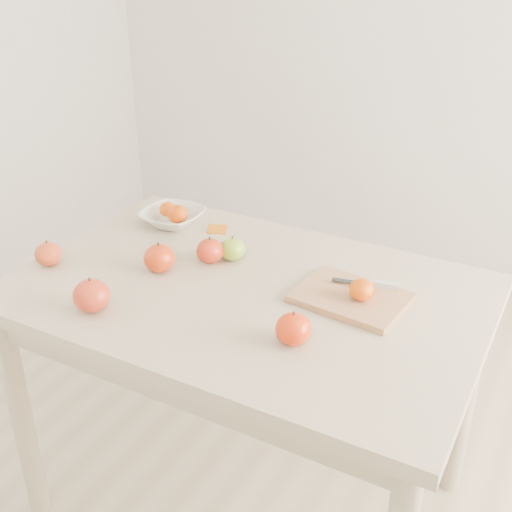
% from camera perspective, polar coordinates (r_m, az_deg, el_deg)
% --- Properties ---
extents(ground, '(3.50, 3.50, 0.00)m').
position_cam_1_polar(ground, '(2.14, -0.68, -20.49)').
color(ground, '#C6B293').
rests_on(ground, ground).
extents(table, '(1.20, 0.80, 0.75)m').
position_cam_1_polar(table, '(1.71, -0.80, -5.70)').
color(table, beige).
rests_on(table, ground).
extents(cutting_board, '(0.29, 0.22, 0.02)m').
position_cam_1_polar(cutting_board, '(1.62, 8.40, -3.68)').
color(cutting_board, tan).
rests_on(cutting_board, table).
extents(board_tangerine, '(0.06, 0.06, 0.05)m').
position_cam_1_polar(board_tangerine, '(1.58, 9.37, -2.98)').
color(board_tangerine, '#CE4E07').
rests_on(board_tangerine, cutting_board).
extents(fruit_bowl, '(0.19, 0.19, 0.05)m').
position_cam_1_polar(fruit_bowl, '(2.02, -7.42, 3.44)').
color(fruit_bowl, white).
rests_on(fruit_bowl, table).
extents(bowl_tangerine_near, '(0.05, 0.05, 0.05)m').
position_cam_1_polar(bowl_tangerine_near, '(2.04, -7.86, 4.14)').
color(bowl_tangerine_near, '#D76507').
rests_on(bowl_tangerine_near, fruit_bowl).
extents(bowl_tangerine_far, '(0.06, 0.06, 0.06)m').
position_cam_1_polar(bowl_tangerine_far, '(1.99, -7.00, 3.73)').
color(bowl_tangerine_far, '#D55507').
rests_on(bowl_tangerine_far, fruit_bowl).
extents(orange_peel_a, '(0.07, 0.06, 0.01)m').
position_cam_1_polar(orange_peel_a, '(1.97, -3.49, 2.27)').
color(orange_peel_a, '#C7620E').
rests_on(orange_peel_a, table).
extents(orange_peel_b, '(0.05, 0.04, 0.01)m').
position_cam_1_polar(orange_peel_b, '(1.86, -3.60, 0.73)').
color(orange_peel_b, orange).
rests_on(orange_peel_b, table).
extents(paring_knife, '(0.17, 0.06, 0.01)m').
position_cam_1_polar(paring_knife, '(1.66, 10.81, -2.47)').
color(paring_knife, silver).
rests_on(paring_knife, cutting_board).
extents(apple_green, '(0.07, 0.07, 0.06)m').
position_cam_1_polar(apple_green, '(1.79, -2.09, 0.61)').
color(apple_green, '#639616').
rests_on(apple_green, table).
extents(apple_red_c, '(0.09, 0.09, 0.08)m').
position_cam_1_polar(apple_red_c, '(1.60, -14.41, -3.43)').
color(apple_red_c, '#A70914').
rests_on(apple_red_c, table).
extents(apple_red_d, '(0.07, 0.07, 0.07)m').
position_cam_1_polar(apple_red_d, '(1.85, -17.96, 0.17)').
color(apple_red_d, '#A00E16').
rests_on(apple_red_d, table).
extents(apple_red_e, '(0.08, 0.08, 0.07)m').
position_cam_1_polar(apple_red_e, '(1.44, 3.34, -6.49)').
color(apple_red_e, '#A70A05').
rests_on(apple_red_e, table).
extents(apple_red_b, '(0.08, 0.08, 0.08)m').
position_cam_1_polar(apple_red_b, '(1.74, -8.59, -0.19)').
color(apple_red_b, '#A51102').
rests_on(apple_red_b, table).
extents(apple_red_a, '(0.08, 0.08, 0.07)m').
position_cam_1_polar(apple_red_a, '(1.78, -4.11, 0.47)').
color(apple_red_a, '#A30703').
rests_on(apple_red_a, table).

